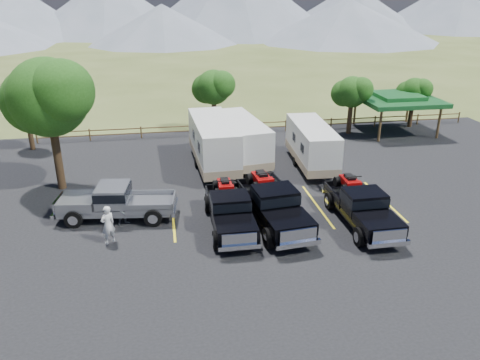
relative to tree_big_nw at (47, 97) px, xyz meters
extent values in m
plane|color=#465323|center=(12.55, -9.03, -5.60)|extent=(320.00, 320.00, 0.00)
cube|color=black|center=(12.55, -6.03, -5.58)|extent=(44.00, 34.00, 0.04)
cube|color=yellow|center=(6.55, -5.03, -5.55)|extent=(0.12, 5.50, 0.01)
cube|color=yellow|center=(10.55, -5.03, -5.55)|extent=(0.12, 5.50, 0.01)
cube|color=yellow|center=(14.55, -5.03, -5.55)|extent=(0.12, 5.50, 0.01)
cube|color=yellow|center=(18.55, -5.03, -5.55)|extent=(0.12, 5.50, 0.01)
cylinder|color=black|center=(0.05, -0.03, -3.36)|extent=(0.48, 0.48, 4.48)
sphere|color=#1E4A12|center=(0.05, -0.03, 0.00)|extent=(4.48, 4.48, 4.48)
sphere|color=#1E4A12|center=(1.01, -0.83, 0.48)|extent=(3.52, 3.52, 3.52)
sphere|color=#1E4A12|center=(-0.85, 0.68, -0.32)|extent=(3.84, 3.84, 3.84)
cylinder|color=black|center=(21.55, 7.97, -4.20)|extent=(0.39, 0.39, 2.80)
sphere|color=#1E4A12|center=(21.55, 7.97, -2.10)|extent=(2.52, 2.52, 2.52)
sphere|color=#1E4A12|center=(22.09, 7.52, -1.83)|extent=(1.98, 1.98, 1.98)
sphere|color=#1E4A12|center=(21.04, 8.37, -2.28)|extent=(2.16, 2.16, 2.16)
cylinder|color=black|center=(27.55, 8.97, -4.34)|extent=(0.38, 0.38, 2.52)
sphere|color=#1E4A12|center=(27.55, 8.97, -2.45)|extent=(2.24, 2.24, 2.24)
sphere|color=#1E4A12|center=(28.03, 8.57, -2.21)|extent=(1.76, 1.76, 1.76)
sphere|color=#1E4A12|center=(27.10, 9.33, -2.61)|extent=(1.92, 1.92, 1.92)
cylinder|color=black|center=(10.55, 9.97, -4.06)|extent=(0.41, 0.41, 3.08)
sphere|color=#1E4A12|center=(10.55, 9.97, -1.75)|extent=(2.80, 2.80, 2.80)
sphere|color=#1E4A12|center=(11.15, 9.47, -1.45)|extent=(2.20, 2.20, 2.20)
sphere|color=#1E4A12|center=(9.99, 10.41, -1.95)|extent=(2.40, 2.40, 2.40)
cylinder|color=black|center=(-3.45, 7.97, -4.48)|extent=(0.36, 0.36, 2.24)
sphere|color=#1E4A12|center=(-3.45, 7.97, -2.80)|extent=(2.10, 2.10, 2.10)
sphere|color=#1E4A12|center=(-3.00, 7.60, -2.57)|extent=(1.65, 1.65, 1.65)
sphere|color=#1E4A12|center=(-3.87, 8.30, -2.95)|extent=(1.80, 1.80, 1.80)
cylinder|color=brown|center=(-3.45, 9.47, -5.10)|extent=(0.12, 0.12, 1.00)
cylinder|color=brown|center=(0.55, 9.47, -5.10)|extent=(0.12, 0.12, 1.00)
cylinder|color=brown|center=(4.55, 9.47, -5.10)|extent=(0.12, 0.12, 1.00)
cylinder|color=brown|center=(8.55, 9.47, -5.10)|extent=(0.12, 0.12, 1.00)
cylinder|color=brown|center=(12.55, 9.47, -5.10)|extent=(0.12, 0.12, 1.00)
cylinder|color=brown|center=(16.55, 9.47, -5.10)|extent=(0.12, 0.12, 1.00)
cylinder|color=brown|center=(20.55, 9.47, -5.10)|extent=(0.12, 0.12, 1.00)
cylinder|color=brown|center=(24.55, 9.47, -5.10)|extent=(0.12, 0.12, 1.00)
cylinder|color=brown|center=(28.55, 9.47, -5.10)|extent=(0.12, 0.12, 1.00)
cylinder|color=brown|center=(32.55, 9.47, -5.10)|extent=(0.12, 0.12, 1.00)
cube|color=brown|center=(14.55, 9.47, -5.15)|extent=(36.00, 0.06, 0.08)
cube|color=brown|center=(14.55, 9.47, -4.75)|extent=(36.00, 0.06, 0.08)
cylinder|color=brown|center=(23.05, 5.47, -4.30)|extent=(0.20, 0.20, 2.60)
cylinder|color=brown|center=(23.05, 10.47, -4.30)|extent=(0.20, 0.20, 2.60)
cylinder|color=brown|center=(28.05, 5.47, -4.30)|extent=(0.20, 0.20, 2.60)
cylinder|color=brown|center=(28.05, 10.47, -4.30)|extent=(0.20, 0.20, 2.60)
cube|color=#185625|center=(25.55, 7.97, -2.85)|extent=(6.20, 6.20, 0.35)
cube|color=#185625|center=(25.55, 7.97, -2.55)|extent=(3.50, 3.50, 0.35)
cone|color=slate|center=(-5.45, 102.97, 1.40)|extent=(44.00, 44.00, 14.00)
cone|color=slate|center=(60.55, 104.97, 0.40)|extent=(40.00, 40.00, 12.00)
cone|color=slate|center=(92.55, 100.97, 1.90)|extent=(50.00, 50.00, 15.00)
cone|color=slate|center=(7.55, 77.97, -1.60)|extent=(32.00, 32.00, 8.00)
cone|color=slate|center=(47.55, 74.97, -1.10)|extent=(40.00, 40.00, 9.00)
cube|color=black|center=(9.36, -6.69, -4.93)|extent=(1.83, 5.65, 0.36)
cube|color=black|center=(9.36, -8.59, -4.57)|extent=(1.90, 1.79, 0.50)
cube|color=black|center=(9.36, -6.81, -4.22)|extent=(1.86, 1.55, 0.99)
cube|color=black|center=(9.36, -6.81, -4.07)|extent=(1.90, 1.61, 0.45)
cube|color=black|center=(9.37, -4.91, -4.66)|extent=(1.91, 2.38, 0.54)
cube|color=silver|center=(9.36, -9.60, -4.62)|extent=(1.58, 0.08, 0.54)
cube|color=silver|center=(9.36, -9.66, -4.99)|extent=(1.94, 0.18, 0.22)
cube|color=silver|center=(9.37, -3.72, -4.99)|extent=(1.94, 0.16, 0.22)
cylinder|color=black|center=(8.43, -8.65, -5.11)|extent=(0.30, 0.89, 0.89)
cylinder|color=black|center=(10.29, -8.65, -5.11)|extent=(0.30, 0.89, 0.89)
cylinder|color=black|center=(8.44, -4.73, -5.11)|extent=(0.30, 0.89, 0.89)
cylinder|color=black|center=(10.30, -4.73, -5.11)|extent=(0.30, 0.89, 0.89)
cube|color=#870707|center=(9.37, -4.91, -3.99)|extent=(0.70, 1.29, 0.35)
cube|color=black|center=(9.37, -4.91, -3.74)|extent=(0.40, 0.74, 0.18)
cube|color=#870707|center=(9.37, -5.45, -3.89)|extent=(0.79, 0.35, 0.22)
cylinder|color=black|center=(9.37, -5.35, -3.55)|extent=(0.89, 0.06, 0.06)
cylinder|color=black|center=(8.92, -5.45, -4.19)|extent=(0.26, 0.56, 0.55)
cylinder|color=black|center=(9.81, -5.45, -4.19)|extent=(0.26, 0.56, 0.55)
cylinder|color=black|center=(8.92, -4.36, -4.19)|extent=(0.26, 0.56, 0.55)
cylinder|color=black|center=(9.81, -4.36, -4.19)|extent=(0.26, 0.56, 0.55)
cube|color=black|center=(11.63, -6.67, -4.86)|extent=(2.71, 6.44, 0.40)
cube|color=black|center=(11.86, -8.77, -4.46)|extent=(2.32, 2.20, 0.55)
cube|color=black|center=(11.64, -6.80, -4.07)|extent=(2.24, 1.93, 1.10)
cube|color=black|center=(11.64, -6.80, -3.91)|extent=(2.29, 2.00, 0.49)
cube|color=black|center=(11.40, -4.71, -4.56)|extent=(2.39, 2.85, 0.60)
cube|color=silver|center=(11.99, -9.88, -4.51)|extent=(1.76, 0.28, 0.60)
cube|color=silver|center=(11.99, -9.95, -4.93)|extent=(2.16, 0.44, 0.24)
cube|color=silver|center=(11.26, -3.40, -4.93)|extent=(2.16, 0.42, 0.24)
cylinder|color=black|center=(10.84, -8.95, -5.06)|extent=(0.44, 1.02, 0.99)
cylinder|color=black|center=(12.89, -8.72, -5.06)|extent=(0.44, 1.02, 0.99)
cylinder|color=black|center=(10.36, -4.63, -5.06)|extent=(0.44, 1.02, 0.99)
cylinder|color=black|center=(12.41, -4.40, -5.06)|extent=(0.44, 1.02, 0.99)
cube|color=#870707|center=(11.40, -4.71, -3.82)|extent=(0.92, 1.50, 0.38)
cube|color=black|center=(11.40, -4.71, -3.55)|extent=(0.53, 0.87, 0.20)
cube|color=#870707|center=(11.47, -5.31, -3.71)|extent=(0.92, 0.48, 0.24)
cylinder|color=black|center=(11.46, -5.20, -3.33)|extent=(0.99, 0.18, 0.07)
cylinder|color=black|center=(10.98, -5.37, -4.04)|extent=(0.35, 0.64, 0.61)
cylinder|color=black|center=(11.96, -5.25, -4.04)|extent=(0.35, 0.64, 0.61)
cylinder|color=black|center=(10.85, -4.17, -4.04)|extent=(0.35, 0.64, 0.61)
cylinder|color=black|center=(11.83, -4.05, -4.04)|extent=(0.35, 0.64, 0.61)
cube|color=black|center=(16.05, -7.47, -4.91)|extent=(1.91, 5.84, 0.37)
cube|color=black|center=(16.06, -9.44, -4.53)|extent=(1.97, 1.85, 0.51)
cube|color=black|center=(16.05, -7.60, -4.18)|extent=(1.93, 1.60, 1.02)
cube|color=black|center=(16.05, -7.60, -4.02)|extent=(1.97, 1.67, 0.46)
cube|color=black|center=(16.04, -5.64, -4.63)|extent=(1.98, 2.46, 0.56)
cube|color=silver|center=(16.07, -10.48, -4.59)|extent=(1.64, 0.09, 0.56)
cube|color=silver|center=(16.07, -10.54, -4.97)|extent=(2.00, 0.19, 0.22)
cube|color=silver|center=(16.04, -4.41, -4.97)|extent=(2.00, 0.17, 0.22)
cylinder|color=black|center=(15.10, -9.50, -5.10)|extent=(0.31, 0.92, 0.92)
cylinder|color=black|center=(17.02, -9.49, -5.10)|extent=(0.31, 0.92, 0.92)
cylinder|color=black|center=(15.08, -5.46, -5.10)|extent=(0.31, 0.92, 0.92)
cylinder|color=black|center=(17.00, -5.45, -5.10)|extent=(0.31, 0.92, 0.92)
cube|color=#870707|center=(16.04, -5.64, -3.94)|extent=(0.72, 1.33, 0.36)
cube|color=black|center=(16.04, -5.64, -3.69)|extent=(0.41, 0.77, 0.18)
cube|color=#870707|center=(16.04, -6.20, -3.84)|extent=(0.82, 0.36, 0.22)
cylinder|color=black|center=(16.04, -6.09, -3.48)|extent=(0.92, 0.07, 0.06)
cylinder|color=black|center=(15.58, -6.20, -4.15)|extent=(0.27, 0.57, 0.57)
cylinder|color=black|center=(16.50, -6.19, -4.15)|extent=(0.27, 0.57, 0.57)
cylinder|color=black|center=(15.58, -5.08, -4.15)|extent=(0.27, 0.57, 0.57)
cylinder|color=black|center=(16.50, -5.07, -4.15)|extent=(0.27, 0.57, 0.57)
cube|color=silver|center=(9.54, 1.92, -3.66)|extent=(2.73, 7.58, 2.69)
cube|color=gray|center=(9.54, 1.92, -4.71)|extent=(2.76, 7.62, 0.60)
cube|color=black|center=(8.42, 0.00, -3.39)|extent=(0.06, 0.90, 0.60)
cube|color=black|center=(10.83, 0.11, -3.39)|extent=(0.06, 0.90, 0.60)
cylinder|color=black|center=(8.40, 2.17, -5.21)|extent=(0.28, 0.71, 0.70)
cylinder|color=black|center=(10.65, 2.27, -5.21)|extent=(0.28, 0.71, 0.70)
cube|color=black|center=(9.75, -2.71, -5.06)|extent=(0.20, 1.80, 0.10)
cube|color=silver|center=(11.57, 2.68, -3.80)|extent=(3.14, 7.18, 2.50)
cube|color=gray|center=(11.57, 2.68, -4.77)|extent=(3.16, 7.22, 0.56)
cube|color=black|center=(10.69, 0.81, -3.55)|extent=(0.13, 0.83, 0.56)
cube|color=black|center=(12.92, 1.11, -3.55)|extent=(0.13, 0.83, 0.56)
cylinder|color=black|center=(10.50, 2.82, -5.23)|extent=(0.32, 0.67, 0.65)
cylinder|color=black|center=(12.57, 3.10, -5.23)|extent=(0.32, 0.67, 0.65)
cube|color=black|center=(12.15, -1.58, -5.09)|extent=(0.33, 1.67, 0.09)
cube|color=silver|center=(16.03, 0.97, -3.87)|extent=(2.49, 6.76, 2.39)
cube|color=gray|center=(16.03, 0.97, -4.80)|extent=(2.51, 6.79, 0.53)
cube|color=black|center=(14.87, -0.64, -3.63)|extent=(0.06, 0.80, 0.53)
cube|color=black|center=(17.02, -0.75, -3.63)|extent=(0.06, 0.80, 0.53)
cylinder|color=black|center=(15.05, 1.29, -5.25)|extent=(0.26, 0.63, 0.62)
cylinder|color=black|center=(17.05, 1.18, -5.25)|extent=(0.26, 0.63, 0.62)
cube|color=black|center=(15.81, -3.15, -5.11)|extent=(0.19, 1.60, 0.09)
cube|color=gray|center=(3.66, -4.70, -4.92)|extent=(5.95, 2.57, 0.36)
cube|color=gray|center=(1.74, -4.45, -4.55)|extent=(2.05, 2.16, 0.51)
cube|color=gray|center=(3.54, -4.68, -4.19)|extent=(1.80, 2.08, 1.01)
cube|color=black|center=(3.54, -4.68, -4.04)|extent=(1.87, 2.13, 0.45)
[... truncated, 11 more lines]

